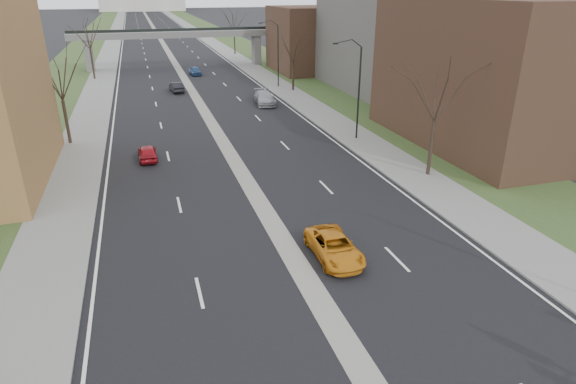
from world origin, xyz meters
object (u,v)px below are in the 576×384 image
car_right_near (334,247)px  car_right_far (195,71)px  car_left_near (147,152)px  car_left_far (176,87)px  car_right_mid (265,98)px

car_right_near → car_right_far: size_ratio=1.16×
car_left_near → car_right_near: (8.58, -18.52, 0.01)m
car_left_far → car_right_mid: (9.34, -10.46, 0.11)m
car_left_near → car_right_far: car_right_far is taller
car_left_far → car_right_far: bearing=-113.5°
car_right_near → car_right_mid: 35.51m
car_left_near → car_right_near: size_ratio=0.81×
car_left_far → car_right_mid: car_right_mid is taller
car_left_near → car_right_mid: car_right_mid is taller
car_right_mid → car_left_near: bearing=-124.7°
car_right_near → car_right_far: (0.00, 58.39, 0.04)m
car_left_far → car_right_near: 45.74m
car_right_far → car_left_near: bearing=-105.9°
car_right_near → car_left_far: bearing=94.9°
car_left_near → car_left_far: car_left_far is taller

